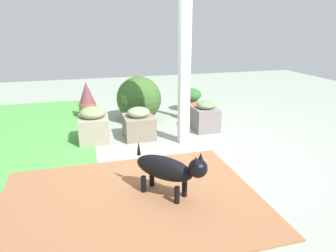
{
  "coord_description": "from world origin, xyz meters",
  "views": [
    {
      "loc": [
        -3.52,
        1.07,
        1.58
      ],
      "look_at": [
        0.08,
        0.07,
        0.32
      ],
      "focal_mm": 32.57,
      "sensor_mm": 36.0,
      "label": 1
    }
  ],
  "objects_px": {
    "porch_pillar": "(184,66)",
    "terracotta_pot_spiky": "(87,101)",
    "dog": "(169,169)",
    "round_shrub": "(139,99)",
    "terracotta_pot_tall": "(187,104)",
    "stone_planter_nearest": "(205,117)",
    "stone_planter_far": "(94,125)",
    "terracotta_pot_broad": "(191,98)",
    "stone_planter_mid": "(139,124)"
  },
  "relations": [
    {
      "from": "dog",
      "to": "terracotta_pot_broad",
      "type": "bearing_deg",
      "value": -23.35
    },
    {
      "from": "terracotta_pot_spiky",
      "to": "terracotta_pot_tall",
      "type": "distance_m",
      "value": 1.75
    },
    {
      "from": "stone_planter_nearest",
      "to": "terracotta_pot_spiky",
      "type": "relative_size",
      "value": 0.74
    },
    {
      "from": "porch_pillar",
      "to": "terracotta_pot_spiky",
      "type": "distance_m",
      "value": 2.16
    },
    {
      "from": "porch_pillar",
      "to": "stone_planter_far",
      "type": "distance_m",
      "value": 1.5
    },
    {
      "from": "porch_pillar",
      "to": "stone_planter_nearest",
      "type": "distance_m",
      "value": 1.05
    },
    {
      "from": "porch_pillar",
      "to": "terracotta_pot_broad",
      "type": "bearing_deg",
      "value": -23.06
    },
    {
      "from": "terracotta_pot_tall",
      "to": "terracotta_pot_broad",
      "type": "xyz_separation_m",
      "value": [
        0.48,
        -0.24,
        -0.02
      ]
    },
    {
      "from": "terracotta_pot_broad",
      "to": "stone_planter_mid",
      "type": "bearing_deg",
      "value": 134.04
    },
    {
      "from": "terracotta_pot_tall",
      "to": "terracotta_pot_broad",
      "type": "bearing_deg",
      "value": -26.8
    },
    {
      "from": "stone_planter_far",
      "to": "terracotta_pot_broad",
      "type": "relative_size",
      "value": 1.15
    },
    {
      "from": "terracotta_pot_spiky",
      "to": "terracotta_pot_tall",
      "type": "bearing_deg",
      "value": -108.67
    },
    {
      "from": "porch_pillar",
      "to": "dog",
      "type": "xyz_separation_m",
      "value": [
        -1.34,
        0.59,
        -0.76
      ]
    },
    {
      "from": "terracotta_pot_broad",
      "to": "dog",
      "type": "height_order",
      "value": "dog"
    },
    {
      "from": "stone_planter_nearest",
      "to": "terracotta_pot_tall",
      "type": "xyz_separation_m",
      "value": [
        0.65,
        0.08,
        0.06
      ]
    },
    {
      "from": "terracotta_pot_broad",
      "to": "stone_planter_far",
      "type": "bearing_deg",
      "value": 121.94
    },
    {
      "from": "stone_planter_far",
      "to": "round_shrub",
      "type": "relative_size",
      "value": 0.66
    },
    {
      "from": "terracotta_pot_spiky",
      "to": "terracotta_pot_broad",
      "type": "distance_m",
      "value": 1.9
    },
    {
      "from": "dog",
      "to": "terracotta_pot_spiky",
      "type": "bearing_deg",
      "value": 12.82
    },
    {
      "from": "stone_planter_mid",
      "to": "terracotta_pot_tall",
      "type": "height_order",
      "value": "terracotta_pot_tall"
    },
    {
      "from": "porch_pillar",
      "to": "round_shrub",
      "type": "height_order",
      "value": "porch_pillar"
    },
    {
      "from": "stone_planter_mid",
      "to": "round_shrub",
      "type": "relative_size",
      "value": 0.62
    },
    {
      "from": "terracotta_pot_tall",
      "to": "stone_planter_mid",
      "type": "bearing_deg",
      "value": 125.49
    },
    {
      "from": "stone_planter_nearest",
      "to": "terracotta_pot_tall",
      "type": "distance_m",
      "value": 0.65
    },
    {
      "from": "terracotta_pot_tall",
      "to": "porch_pillar",
      "type": "bearing_deg",
      "value": 158.76
    },
    {
      "from": "porch_pillar",
      "to": "dog",
      "type": "distance_m",
      "value": 1.65
    },
    {
      "from": "stone_planter_far",
      "to": "terracotta_pot_tall",
      "type": "xyz_separation_m",
      "value": [
        0.67,
        -1.6,
        0.04
      ]
    },
    {
      "from": "stone_planter_nearest",
      "to": "round_shrub",
      "type": "height_order",
      "value": "round_shrub"
    },
    {
      "from": "terracotta_pot_tall",
      "to": "dog",
      "type": "relative_size",
      "value": 1.19
    },
    {
      "from": "round_shrub",
      "to": "terracotta_pot_broad",
      "type": "distance_m",
      "value": 1.11
    },
    {
      "from": "porch_pillar",
      "to": "terracotta_pot_tall",
      "type": "height_order",
      "value": "porch_pillar"
    },
    {
      "from": "terracotta_pot_spiky",
      "to": "dog",
      "type": "height_order",
      "value": "terracotta_pot_spiky"
    },
    {
      "from": "porch_pillar",
      "to": "terracotta_pot_spiky",
      "type": "relative_size",
      "value": 3.35
    },
    {
      "from": "stone_planter_nearest",
      "to": "round_shrub",
      "type": "xyz_separation_m",
      "value": [
        0.78,
        0.89,
        0.16
      ]
    },
    {
      "from": "stone_planter_mid",
      "to": "round_shrub",
      "type": "distance_m",
      "value": 0.86
    },
    {
      "from": "porch_pillar",
      "to": "terracotta_pot_tall",
      "type": "bearing_deg",
      "value": -21.24
    },
    {
      "from": "stone_planter_far",
      "to": "porch_pillar",
      "type": "bearing_deg",
      "value": -106.67
    },
    {
      "from": "stone_planter_nearest",
      "to": "round_shrub",
      "type": "distance_m",
      "value": 1.2
    },
    {
      "from": "round_shrub",
      "to": "terracotta_pot_broad",
      "type": "height_order",
      "value": "round_shrub"
    },
    {
      "from": "stone_planter_mid",
      "to": "stone_planter_far",
      "type": "bearing_deg",
      "value": 88.12
    },
    {
      "from": "stone_planter_nearest",
      "to": "terracotta_pot_broad",
      "type": "height_order",
      "value": "stone_planter_nearest"
    },
    {
      "from": "terracotta_pot_broad",
      "to": "terracotta_pot_tall",
      "type": "bearing_deg",
      "value": 153.2
    },
    {
      "from": "round_shrub",
      "to": "terracotta_pot_tall",
      "type": "relative_size",
      "value": 0.99
    },
    {
      "from": "porch_pillar",
      "to": "round_shrub",
      "type": "relative_size",
      "value": 2.81
    },
    {
      "from": "stone_planter_nearest",
      "to": "porch_pillar",
      "type": "bearing_deg",
      "value": 128.34
    },
    {
      "from": "porch_pillar",
      "to": "round_shrub",
      "type": "bearing_deg",
      "value": 19.4
    },
    {
      "from": "stone_planter_mid",
      "to": "stone_planter_far",
      "type": "distance_m",
      "value": 0.63
    },
    {
      "from": "stone_planter_far",
      "to": "terracotta_pot_broad",
      "type": "distance_m",
      "value": 2.17
    },
    {
      "from": "stone_planter_far",
      "to": "terracotta_pot_spiky",
      "type": "relative_size",
      "value": 0.78
    },
    {
      "from": "stone_planter_far",
      "to": "terracotta_pot_tall",
      "type": "bearing_deg",
      "value": -67.32
    }
  ]
}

